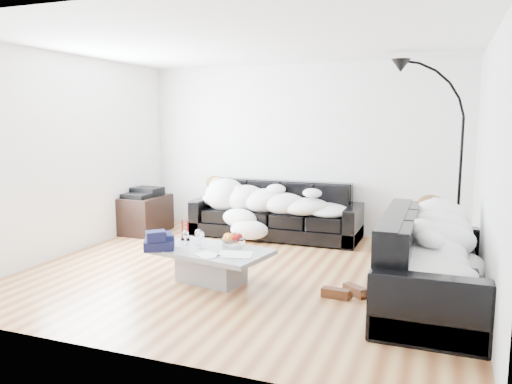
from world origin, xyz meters
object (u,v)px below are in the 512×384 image
(sleeper_right, at_px, (434,238))
(wine_glass_a, at_px, (198,237))
(wine_glass_c, at_px, (201,240))
(sleeper_back, at_px, (275,196))
(wine_glass_b, at_px, (186,238))
(candle_left, at_px, (182,230))
(sofa_back, at_px, (276,210))
(floor_lamp, at_px, (460,174))
(shoes, at_px, (345,291))
(fruit_bowl, at_px, (234,239))
(candle_right, at_px, (188,230))
(av_cabinet, at_px, (145,214))
(stereo, at_px, (144,192))
(coffee_table, at_px, (211,266))
(sofa_right, at_px, (432,260))

(sleeper_right, bearing_deg, wine_glass_a, 91.13)
(wine_glass_c, bearing_deg, sleeper_back, 87.00)
(wine_glass_b, distance_m, candle_left, 0.24)
(sofa_back, relative_size, floor_lamp, 1.14)
(sleeper_right, height_order, candle_left, sleeper_right)
(wine_glass_a, distance_m, candle_left, 0.30)
(floor_lamp, bearing_deg, shoes, -138.49)
(fruit_bowl, xyz_separation_m, candle_right, (-0.61, 0.06, 0.04))
(sleeper_back, xyz_separation_m, candle_right, (-0.41, -1.93, -0.15))
(floor_lamp, bearing_deg, candle_left, -169.91)
(fruit_bowl, bearing_deg, shoes, -6.17)
(wine_glass_a, distance_m, av_cabinet, 2.50)
(floor_lamp, bearing_deg, sleeper_right, -116.02)
(sofa_back, relative_size, fruit_bowl, 9.77)
(wine_glass_b, distance_m, stereo, 2.45)
(shoes, height_order, floor_lamp, floor_lamp)
(floor_lamp, bearing_deg, wine_glass_b, -165.83)
(wine_glass_b, distance_m, av_cabinet, 2.45)
(candle_right, distance_m, floor_lamp, 3.38)
(shoes, bearing_deg, sofa_back, 139.95)
(sleeper_back, distance_m, candle_right, 1.98)
(sleeper_back, distance_m, floor_lamp, 2.59)
(stereo, bearing_deg, wine_glass_c, -40.09)
(wine_glass_b, relative_size, stereo, 0.38)
(sofa_back, bearing_deg, wine_glass_b, -98.61)
(sofa_back, height_order, sleeper_back, sleeper_back)
(sleeper_back, distance_m, shoes, 2.65)
(coffee_table, xyz_separation_m, fruit_bowl, (0.18, 0.20, 0.26))
(candle_right, bearing_deg, shoes, -6.02)
(sleeper_back, bearing_deg, sofa_right, -41.55)
(fruit_bowl, distance_m, wine_glass_c, 0.36)
(av_cabinet, xyz_separation_m, floor_lamp, (4.55, 0.01, 0.82))
(candle_left, bearing_deg, sofa_right, -1.71)
(fruit_bowl, height_order, wine_glass_a, wine_glass_a)
(sleeper_back, distance_m, wine_glass_c, 2.19)
(coffee_table, bearing_deg, stereo, 138.31)
(coffee_table, bearing_deg, floor_lamp, 35.91)
(fruit_bowl, height_order, wine_glass_c, wine_glass_c)
(av_cabinet, bearing_deg, coffee_table, -41.75)
(wine_glass_b, bearing_deg, av_cabinet, 134.02)
(fruit_bowl, distance_m, wine_glass_a, 0.41)
(sofa_right, relative_size, candle_left, 9.00)
(sofa_right, height_order, wine_glass_b, sofa_right)
(candle_right, xyz_separation_m, floor_lamp, (2.93, 1.56, 0.62))
(fruit_bowl, distance_m, wine_glass_b, 0.54)
(sleeper_right, distance_m, wine_glass_a, 2.49)
(sleeper_back, height_order, wine_glass_b, sleeper_back)
(sleeper_back, relative_size, wine_glass_a, 11.97)
(sleeper_right, bearing_deg, wine_glass_c, 93.84)
(wine_glass_c, height_order, floor_lamp, floor_lamp)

